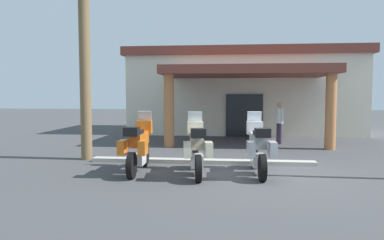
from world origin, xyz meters
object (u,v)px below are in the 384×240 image
object	(u,v)px
motorcycle_orange	(138,146)
pedestrian	(279,120)
motorcycle_cream	(197,148)
palm_tree_roadside	(85,11)
motel_building	(243,91)
motorcycle_silver	(258,148)

from	to	relation	value
motorcycle_orange	pedestrian	world-z (taller)	pedestrian
motorcycle_cream	palm_tree_roadside	size ratio (longest dim) A/B	0.34
motel_building	motorcycle_cream	bearing A→B (deg)	-97.82
motel_building	motorcycle_silver	distance (m)	11.02
motorcycle_cream	motorcycle_silver	bearing A→B (deg)	-89.68
motorcycle_cream	pedestrian	world-z (taller)	pedestrian
pedestrian	motorcycle_orange	bearing A→B (deg)	29.28
motel_building	motorcycle_silver	bearing A→B (deg)	-89.70
motorcycle_orange	motorcycle_cream	xyz separation A→B (m)	(1.59, -0.17, 0.00)
pedestrian	palm_tree_roadside	size ratio (longest dim) A/B	0.27
motorcycle_orange	motel_building	bearing A→B (deg)	-17.60
motorcycle_silver	pedestrian	distance (m)	6.11
motorcycle_orange	palm_tree_roadside	xyz separation A→B (m)	(-2.12, 1.74, 3.99)
motorcycle_silver	motorcycle_orange	bearing A→B (deg)	87.80
pedestrian	palm_tree_roadside	bearing A→B (deg)	9.01
motel_building	motorcycle_orange	distance (m)	11.53
motorcycle_silver	pedestrian	size ratio (longest dim) A/B	1.26
motorcycle_cream	motorcycle_silver	distance (m)	1.61
motel_building	motorcycle_orange	xyz separation A→B (m)	(-3.15, -10.98, -1.59)
pedestrian	motorcycle_cream	bearing A→B (deg)	40.86
palm_tree_roadside	pedestrian	bearing A→B (deg)	32.88
motorcycle_cream	palm_tree_roadside	xyz separation A→B (m)	(-3.71, 1.91, 3.99)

